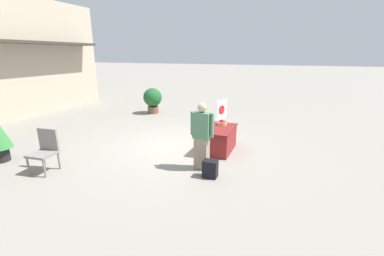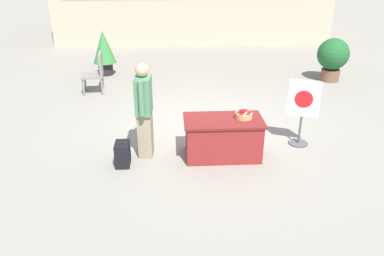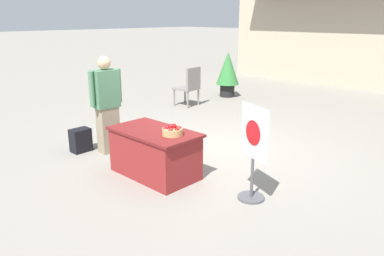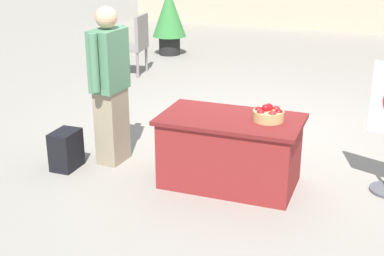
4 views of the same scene
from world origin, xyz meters
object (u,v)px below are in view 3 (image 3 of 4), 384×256
at_px(patio_chair, 189,85).
at_px(potted_plant_near_left, 228,71).
at_px(poster_board, 253,150).
at_px(display_table, 155,153).
at_px(apple_basket, 172,130).
at_px(person_visitor, 107,104).
at_px(backpack, 81,140).

height_order(patio_chair, potted_plant_near_left, potted_plant_near_left).
xyz_separation_m(poster_board, potted_plant_near_left, (-4.43, 5.00, 0.08)).
height_order(display_table, potted_plant_near_left, potted_plant_near_left).
distance_m(apple_basket, potted_plant_near_left, 6.25).
distance_m(patio_chair, potted_plant_near_left, 1.70).
xyz_separation_m(person_visitor, poster_board, (2.90, 0.27, -0.18)).
relative_size(display_table, apple_basket, 4.68).
relative_size(person_visitor, backpack, 4.06).
bearing_deg(backpack, apple_basket, 7.65).
bearing_deg(display_table, poster_board, 13.68).
relative_size(poster_board, potted_plant_near_left, 0.95).
distance_m(person_visitor, poster_board, 2.92).
height_order(person_visitor, potted_plant_near_left, person_visitor).
relative_size(display_table, patio_chair, 1.32).
bearing_deg(apple_basket, potted_plant_near_left, 121.45).
xyz_separation_m(display_table, potted_plant_near_left, (-2.90, 5.37, 0.41)).
distance_m(backpack, poster_board, 3.37).
bearing_deg(potted_plant_near_left, person_visitor, -73.85).
height_order(apple_basket, backpack, apple_basket).
bearing_deg(person_visitor, apple_basket, 2.10).
distance_m(apple_basket, poster_board, 1.22).
relative_size(backpack, poster_board, 0.33).
height_order(display_table, backpack, display_table).
bearing_deg(potted_plant_near_left, backpack, -78.49).
height_order(backpack, poster_board, poster_board).
relative_size(display_table, potted_plant_near_left, 1.04).
bearing_deg(display_table, person_visitor, 175.84).
xyz_separation_m(apple_basket, poster_board, (1.17, 0.33, -0.09)).
bearing_deg(apple_basket, person_visitor, 177.94).
bearing_deg(backpack, potted_plant_near_left, 101.51).
bearing_deg(apple_basket, display_table, -173.99).
bearing_deg(poster_board, person_visitor, -62.55).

